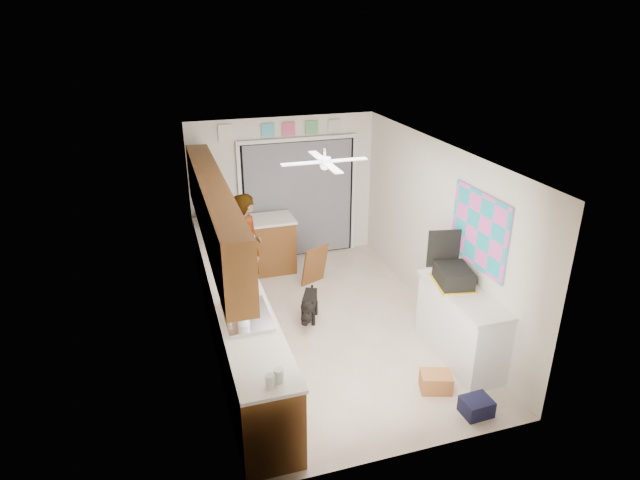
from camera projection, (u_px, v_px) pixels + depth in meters
floor at (328, 325)px, 7.55m from camera, size 5.00×5.00×0.00m
ceiling at (330, 151)px, 6.57m from camera, size 5.00×5.00×0.00m
wall_back at (284, 189)px, 9.26m from camera, size 3.20×0.00×3.20m
wall_front at (415, 349)px, 4.86m from camera, size 3.20×0.00×3.20m
wall_left at (207, 260)px, 6.62m from camera, size 0.00×5.00×5.00m
wall_right at (437, 231)px, 7.50m from camera, size 0.00×5.00×5.00m
left_base_cabinets at (235, 312)px, 7.02m from camera, size 0.60×4.80×0.90m
left_countertop at (233, 280)px, 6.84m from camera, size 0.62×4.80×0.04m
upper_cabinets at (214, 211)px, 6.63m from camera, size 0.32×4.00×0.80m
sink_basin at (247, 317)px, 5.94m from camera, size 0.50×0.76×0.06m
faucet at (229, 312)px, 5.85m from camera, size 0.03×0.03×0.22m
peninsula_base at (263, 246)px, 8.99m from camera, size 1.00×0.60×0.90m
peninsula_top at (262, 220)px, 8.81m from camera, size 1.04×0.64×0.04m
back_opening_recess at (299, 200)px, 9.38m from camera, size 2.00×0.06×2.10m
curtain_panel at (299, 200)px, 9.34m from camera, size 1.90×0.03×2.05m
door_trim_left at (241, 206)px, 9.07m from camera, size 0.06×0.04×2.10m
door_trim_right at (354, 195)px, 9.63m from camera, size 0.06×0.04×2.10m
door_trim_head at (298, 139)px, 8.93m from camera, size 2.10×0.04×0.06m
header_frame_1 at (268, 130)px, 8.75m from camera, size 0.22×0.02×0.22m
header_frame_2 at (289, 129)px, 8.84m from camera, size 0.22×0.02×0.22m
header_frame_3 at (312, 127)px, 8.95m from camera, size 0.22×0.02×0.22m
header_frame_4 at (334, 126)px, 9.06m from camera, size 0.22×0.02×0.22m
route66_sign at (225, 133)px, 8.56m from camera, size 0.22×0.02×0.26m
right_counter_base at (461, 327)px, 6.69m from camera, size 0.50×1.40×0.90m
right_counter_top at (464, 294)px, 6.50m from camera, size 0.54×1.44×0.04m
abstract_painting at (479, 230)px, 6.46m from camera, size 0.03×1.15×0.95m
ceiling_fan at (325, 162)px, 6.82m from camera, size 1.14×1.14×0.24m
microwave at (217, 215)px, 8.59m from camera, size 0.42×0.53×0.26m
soap_bottle at (234, 293)px, 6.18m from camera, size 0.14×0.14×0.27m
jar_a at (279, 375)px, 4.90m from camera, size 0.11×0.11×0.13m
jar_b at (270, 381)px, 4.82m from camera, size 0.11×0.11×0.13m
paper_towel_roll at (243, 317)px, 5.71m from camera, size 0.16×0.16×0.27m
suitcase at (453, 276)px, 6.66m from camera, size 0.48×0.58×0.22m
suitcase_rim at (453, 284)px, 6.70m from camera, size 0.55×0.66×0.02m
suitcase_lid at (444, 248)px, 6.81m from camera, size 0.42×0.11×0.50m
cardboard_box at (436, 382)px, 6.22m from camera, size 0.42×0.36×0.22m
navy_crate at (476, 407)px, 5.85m from camera, size 0.33×0.28×0.19m
cabinet_door_panel at (315, 265)px, 8.57m from camera, size 0.48×0.34×0.67m
man at (248, 248)px, 7.93m from camera, size 0.47×0.66×1.71m
dog at (310, 305)px, 7.61m from camera, size 0.47×0.63×0.46m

